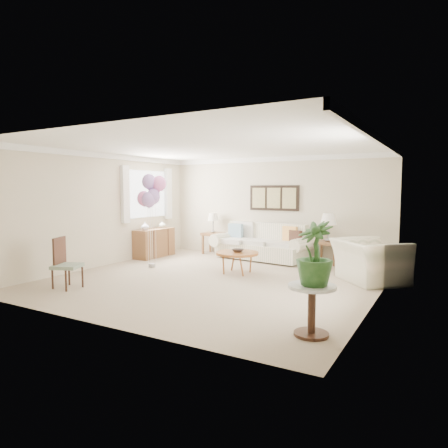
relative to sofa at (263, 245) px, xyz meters
name	(u,v)px	position (x,y,z in m)	size (l,w,h in m)	color
ground_plane	(215,280)	(0.13, -2.56, -0.36)	(6.00, 6.00, 0.00)	tan
room_shell	(212,197)	(0.02, -2.47, 1.27)	(6.04, 6.04, 2.60)	beige
wall_art_triptych	(274,198)	(0.13, 0.40, 1.19)	(1.35, 0.06, 0.65)	black
sofa	(263,245)	(0.00, 0.00, 0.00)	(2.60, 1.21, 0.92)	#EFE1C5
end_table_left	(213,236)	(-1.56, 0.17, 0.13)	(0.54, 0.49, 0.59)	brown
end_table_right	(328,245)	(1.62, 0.17, 0.10)	(0.50, 0.46, 0.55)	brown
lamp_left	(213,218)	(-1.56, 0.17, 0.64)	(0.31, 0.31, 0.54)	gray
lamp_right	(328,220)	(1.62, 0.17, 0.69)	(0.37, 0.37, 0.66)	gray
coffee_table	(237,254)	(0.23, -1.82, 0.06)	(0.90, 0.90, 0.46)	brown
decor_bowl	(238,251)	(0.25, -1.82, 0.13)	(0.25, 0.25, 0.06)	black
armchair	(369,261)	(2.79, -1.25, 0.04)	(1.24, 1.09, 0.81)	#EFE1C5
side_table	(312,297)	(2.70, -4.55, 0.11)	(0.58, 0.58, 0.63)	silver
potted_plant	(315,254)	(2.72, -4.57, 0.65)	(0.43, 0.43, 0.77)	#1A441A
accent_chair	(65,262)	(-1.89, -4.45, 0.11)	(0.60, 0.59, 0.91)	gray
credenza	(154,243)	(-2.63, -1.06, 0.01)	(0.46, 1.20, 0.74)	brown
vase_white	(145,226)	(-2.61, -1.44, 0.48)	(0.20, 0.20, 0.21)	silver
vase_sage	(162,224)	(-2.61, -0.74, 0.47)	(0.18, 0.18, 0.19)	#B0BAA7
balloon_cluster	(151,191)	(-1.72, -2.23, 1.37)	(0.63, 0.55, 2.12)	gray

